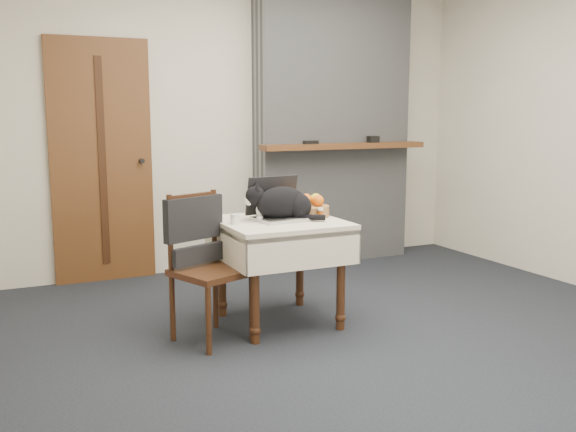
{
  "coord_description": "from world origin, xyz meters",
  "views": [
    {
      "loc": [
        -2.06,
        -3.46,
        1.4
      ],
      "look_at": [
        -0.3,
        0.28,
        0.73
      ],
      "focal_mm": 40.0,
      "sensor_mm": 36.0,
      "label": 1
    }
  ],
  "objects_px": {
    "cat": "(283,204)",
    "chair": "(201,246)",
    "door": "(102,162)",
    "cream_jar": "(235,219)",
    "laptop": "(279,209)",
    "side_table": "(279,237)",
    "pill_bottle": "(320,214)",
    "fruit_basket": "(310,208)"
  },
  "relations": [
    {
      "from": "cat",
      "to": "chair",
      "type": "bearing_deg",
      "value": -159.7
    },
    {
      "from": "door",
      "to": "cream_jar",
      "type": "xyz_separation_m",
      "value": [
        0.54,
        -1.66,
        -0.27
      ]
    },
    {
      "from": "door",
      "to": "chair",
      "type": "xyz_separation_m",
      "value": [
        0.31,
        -1.69,
        -0.42
      ]
    },
    {
      "from": "door",
      "to": "cat",
      "type": "xyz_separation_m",
      "value": [
        0.88,
        -1.65,
        -0.19
      ]
    },
    {
      "from": "laptop",
      "to": "cat",
      "type": "height_order",
      "value": "laptop"
    },
    {
      "from": "cream_jar",
      "to": "side_table",
      "type": "bearing_deg",
      "value": 3.1
    },
    {
      "from": "cream_jar",
      "to": "pill_bottle",
      "type": "bearing_deg",
      "value": -9.02
    },
    {
      "from": "side_table",
      "to": "cat",
      "type": "distance_m",
      "value": 0.22
    },
    {
      "from": "cream_jar",
      "to": "pill_bottle",
      "type": "xyz_separation_m",
      "value": [
        0.57,
        -0.09,
        0.01
      ]
    },
    {
      "from": "door",
      "to": "chair",
      "type": "distance_m",
      "value": 1.77
    },
    {
      "from": "cream_jar",
      "to": "laptop",
      "type": "bearing_deg",
      "value": 10.62
    },
    {
      "from": "side_table",
      "to": "cat",
      "type": "xyz_separation_m",
      "value": [
        0.02,
        -0.01,
        0.22
      ]
    },
    {
      "from": "side_table",
      "to": "fruit_basket",
      "type": "height_order",
      "value": "fruit_basket"
    },
    {
      "from": "door",
      "to": "cream_jar",
      "type": "height_order",
      "value": "door"
    },
    {
      "from": "cat",
      "to": "door",
      "type": "bearing_deg",
      "value": 134.46
    },
    {
      "from": "cat",
      "to": "fruit_basket",
      "type": "height_order",
      "value": "cat"
    },
    {
      "from": "cat",
      "to": "cream_jar",
      "type": "distance_m",
      "value": 0.35
    },
    {
      "from": "cream_jar",
      "to": "fruit_basket",
      "type": "height_order",
      "value": "fruit_basket"
    },
    {
      "from": "chair",
      "to": "cat",
      "type": "bearing_deg",
      "value": -17.46
    },
    {
      "from": "laptop",
      "to": "fruit_basket",
      "type": "distance_m",
      "value": 0.23
    },
    {
      "from": "cream_jar",
      "to": "fruit_basket",
      "type": "distance_m",
      "value": 0.57
    },
    {
      "from": "door",
      "to": "chair",
      "type": "relative_size",
      "value": 2.19
    },
    {
      "from": "cat",
      "to": "laptop",
      "type": "bearing_deg",
      "value": 111.59
    },
    {
      "from": "chair",
      "to": "pill_bottle",
      "type": "bearing_deg",
      "value": -25.61
    },
    {
      "from": "door",
      "to": "side_table",
      "type": "relative_size",
      "value": 2.56
    },
    {
      "from": "door",
      "to": "fruit_basket",
      "type": "distance_m",
      "value": 1.96
    },
    {
      "from": "cream_jar",
      "to": "chair",
      "type": "height_order",
      "value": "chair"
    },
    {
      "from": "chair",
      "to": "cream_jar",
      "type": "bearing_deg",
      "value": -13.82
    },
    {
      "from": "door",
      "to": "laptop",
      "type": "bearing_deg",
      "value": -61.23
    },
    {
      "from": "cat",
      "to": "cream_jar",
      "type": "xyz_separation_m",
      "value": [
        -0.34,
        -0.01,
        -0.08
      ]
    },
    {
      "from": "side_table",
      "to": "chair",
      "type": "bearing_deg",
      "value": -175.0
    },
    {
      "from": "laptop",
      "to": "cream_jar",
      "type": "bearing_deg",
      "value": -176.57
    },
    {
      "from": "side_table",
      "to": "cat",
      "type": "bearing_deg",
      "value": -20.2
    },
    {
      "from": "laptop",
      "to": "cream_jar",
      "type": "height_order",
      "value": "laptop"
    },
    {
      "from": "pill_bottle",
      "to": "fruit_basket",
      "type": "relative_size",
      "value": 0.3
    },
    {
      "from": "door",
      "to": "fruit_basket",
      "type": "relative_size",
      "value": 7.53
    },
    {
      "from": "pill_bottle",
      "to": "fruit_basket",
      "type": "xyz_separation_m",
      "value": [
        0.0,
        0.16,
        0.02
      ]
    },
    {
      "from": "cream_jar",
      "to": "chair",
      "type": "bearing_deg",
      "value": -172.42
    },
    {
      "from": "cat",
      "to": "pill_bottle",
      "type": "height_order",
      "value": "cat"
    },
    {
      "from": "door",
      "to": "pill_bottle",
      "type": "xyz_separation_m",
      "value": [
        1.11,
        -1.75,
        -0.26
      ]
    },
    {
      "from": "door",
      "to": "laptop",
      "type": "xyz_separation_m",
      "value": [
        0.88,
        -1.6,
        -0.23
      ]
    },
    {
      "from": "chair",
      "to": "side_table",
      "type": "bearing_deg",
      "value": -16.4
    }
  ]
}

